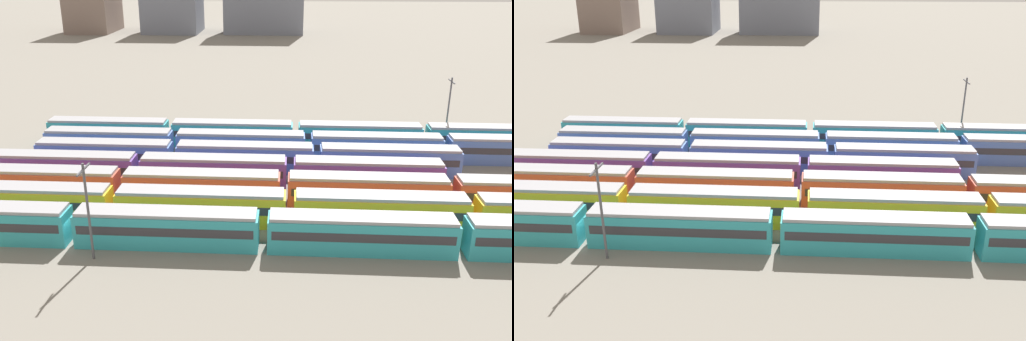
{
  "view_description": "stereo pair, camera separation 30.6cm",
  "coord_description": "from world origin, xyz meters",
  "views": [
    {
      "loc": [
        21.9,
        -48.08,
        26.86
      ],
      "look_at": [
        17.91,
        15.6,
        2.04
      ],
      "focal_mm": 38.95,
      "sensor_mm": 36.0,
      "label": 1
    },
    {
      "loc": [
        22.2,
        -48.06,
        26.86
      ],
      "look_at": [
        17.91,
        15.6,
        2.04
      ],
      "focal_mm": 38.95,
      "sensor_mm": 36.0,
      "label": 2
    }
  ],
  "objects": [
    {
      "name": "train_track_1",
      "position": [
        31.59,
        5.2,
        1.9
      ],
      "size": [
        93.6,
        3.06,
        3.75
      ],
      "color": "yellow",
      "rests_on": "ground_plane"
    },
    {
      "name": "catenary_pole_2",
      "position": [
        3.66,
        -3.12,
        5.36
      ],
      "size": [
        0.24,
        3.2,
        9.64
      ],
      "color": "#4C4C51",
      "rests_on": "ground_plane"
    },
    {
      "name": "train_track_5",
      "position": [
        24.55,
        26.0,
        1.9
      ],
      "size": [
        74.7,
        3.06,
        3.75
      ],
      "color": "#4C70BC",
      "rests_on": "ground_plane"
    },
    {
      "name": "train_track_3",
      "position": [
        12.67,
        15.6,
        1.9
      ],
      "size": [
        55.8,
        3.06,
        3.75
      ],
      "color": "#6B429E",
      "rests_on": "ground_plane"
    },
    {
      "name": "train_track_2",
      "position": [
        30.88,
        10.4,
        1.9
      ],
      "size": [
        93.6,
        3.06,
        3.75
      ],
      "color": "#BC4C38",
      "rests_on": "ground_plane"
    },
    {
      "name": "train_track_4",
      "position": [
        16.12,
        20.8,
        1.9
      ],
      "size": [
        55.8,
        3.06,
        3.75
      ],
      "color": "#4C70BC",
      "rests_on": "ground_plane"
    },
    {
      "name": "ground_plane",
      "position": [
        0.0,
        15.6,
        0.0
      ],
      "size": [
        600.0,
        600.0,
        0.0
      ],
      "primitive_type": "plane",
      "color": "slate"
    },
    {
      "name": "distant_building_1",
      "position": [
        -22.04,
        161.96,
        11.38
      ],
      "size": [
        20.25,
        19.83,
        22.75
      ],
      "primitive_type": "cube",
      "color": "slate",
      "rests_on": "ground_plane"
    },
    {
      "name": "catenary_pole_1",
      "position": [
        45.54,
        34.02,
        5.64
      ],
      "size": [
        0.24,
        3.2,
        10.18
      ],
      "color": "#4C4C51",
      "rests_on": "ground_plane"
    },
    {
      "name": "train_track_0",
      "position": [
        29.04,
        0.0,
        1.9
      ],
      "size": [
        93.6,
        3.06,
        3.75
      ],
      "color": "teal",
      "rests_on": "ground_plane"
    },
    {
      "name": "train_track_6",
      "position": [
        22.83,
        31.2,
        1.9
      ],
      "size": [
        74.7,
        3.06,
        3.75
      ],
      "color": "teal",
      "rests_on": "ground_plane"
    }
  ]
}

